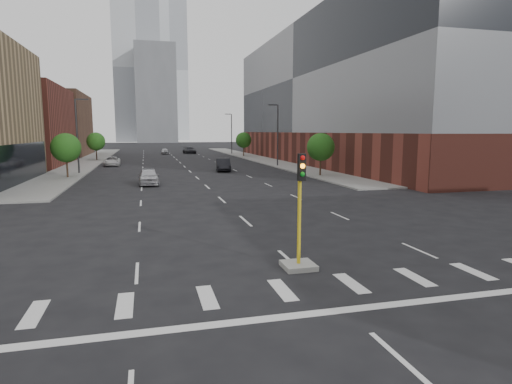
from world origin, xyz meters
name	(u,v)px	position (x,y,z in m)	size (l,w,h in m)	color
sidewalk_left_far	(90,161)	(-15.00, 74.00, 0.07)	(5.00, 92.00, 0.15)	gray
sidewalk_right_far	(256,158)	(15.00, 74.00, 0.07)	(5.00, 92.00, 0.15)	gray
building_left_far_b	(35,125)	(-27.50, 92.00, 6.50)	(20.00, 24.00, 13.00)	brown
building_right_main	(361,96)	(29.50, 60.00, 11.00)	(24.00, 70.00, 22.00)	brown
tower_left	(137,70)	(-8.00, 220.00, 35.00)	(22.00, 22.00, 70.00)	#B2B7BC
tower_right	(170,72)	(10.00, 260.00, 40.00)	(20.00, 20.00, 80.00)	#B2B7BC
tower_mid	(156,94)	(0.00, 200.00, 22.00)	(18.00, 18.00, 44.00)	slate
median_traffic_signal	(299,244)	(0.00, 8.97, 0.97)	(1.20, 1.20, 4.40)	#999993
streetlight_right_a	(277,132)	(13.41, 55.00, 5.01)	(1.60, 0.22, 9.07)	#2D2D30
streetlight_right_b	(231,132)	(13.41, 90.00, 5.01)	(1.60, 0.22, 9.07)	#2D2D30
streetlight_left	(78,133)	(-13.41, 50.00, 5.01)	(1.60, 0.22, 9.07)	#2D2D30
tree_left_near	(66,148)	(-14.00, 45.00, 3.39)	(3.20, 3.20, 4.85)	#382619
tree_left_far	(96,141)	(-14.00, 75.00, 3.39)	(3.20, 3.20, 4.85)	#382619
tree_right_near	(321,147)	(14.00, 40.00, 3.39)	(3.20, 3.20, 4.85)	#382619
tree_right_far	(244,140)	(14.00, 80.00, 3.39)	(3.20, 3.20, 4.85)	#382619
car_near_left	(149,176)	(-5.33, 37.08, 0.81)	(1.90, 4.73, 1.61)	#B9B9BE
car_mid_right	(223,165)	(4.30, 49.59, 0.83)	(1.76, 5.05, 1.66)	black
car_far_left	(112,161)	(-10.50, 62.21, 0.68)	(2.26, 4.90, 1.36)	silver
car_deep_right	(189,150)	(4.41, 95.06, 0.79)	(2.22, 5.46, 1.58)	black
car_distant	(165,151)	(-1.24, 93.99, 0.69)	(1.62, 4.03, 1.37)	#B7B8BC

